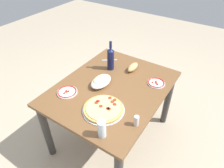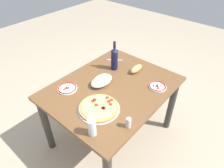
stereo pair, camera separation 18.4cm
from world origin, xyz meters
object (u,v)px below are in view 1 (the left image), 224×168
object	(u,v)px
pepperoni_pizza	(103,109)
water_glass	(102,129)
dining_table	(112,96)
side_plate_near	(67,92)
bread_loaf	(133,67)
side_plate_far	(156,83)
wine_bottle	(111,58)
spice_shaker	(136,121)
baked_pasta_dish	(101,81)

from	to	relation	value
pepperoni_pizza	water_glass	world-z (taller)	water_glass
dining_table	pepperoni_pizza	world-z (taller)	pepperoni_pizza
side_plate_near	bread_loaf	xyz separation A→B (m)	(-0.64, 0.31, 0.02)
side_plate_far	water_glass	bearing A→B (deg)	-5.98
wine_bottle	side_plate_near	distance (m)	0.56
spice_shaker	wine_bottle	bearing A→B (deg)	-132.44
spice_shaker	pepperoni_pizza	bearing A→B (deg)	-88.39
pepperoni_pizza	water_glass	bearing A→B (deg)	33.02
dining_table	wine_bottle	size ratio (longest dim) A/B	3.81
baked_pasta_dish	spice_shaker	size ratio (longest dim) A/B	2.76
pepperoni_pizza	water_glass	size ratio (longest dim) A/B	2.46
baked_pasta_dish	wine_bottle	world-z (taller)	wine_bottle
dining_table	bread_loaf	world-z (taller)	bread_loaf
dining_table	side_plate_far	bearing A→B (deg)	129.18
wine_bottle	side_plate_far	bearing A→B (deg)	92.43
dining_table	water_glass	size ratio (longest dim) A/B	8.40
water_glass	bread_loaf	distance (m)	0.88
baked_pasta_dish	side_plate_far	xyz separation A→B (m)	(-0.29, 0.43, -0.03)
pepperoni_pizza	side_plate_near	world-z (taller)	pepperoni_pizza
wine_bottle	bread_loaf	xyz separation A→B (m)	(-0.11, 0.20, -0.09)
dining_table	side_plate_near	size ratio (longest dim) A/B	6.53
dining_table	water_glass	distance (m)	0.59
baked_pasta_dish	wine_bottle	distance (m)	0.29
pepperoni_pizza	side_plate_far	distance (m)	0.60
pepperoni_pizza	bread_loaf	size ratio (longest dim) A/B	2.01
dining_table	baked_pasta_dish	size ratio (longest dim) A/B	4.89
pepperoni_pizza	baked_pasta_dish	distance (m)	0.34
side_plate_far	spice_shaker	xyz separation A→B (m)	(0.55, 0.08, 0.03)
baked_pasta_dish	dining_table	bearing A→B (deg)	105.82
side_plate_near	bread_loaf	world-z (taller)	bread_loaf
side_plate_far	spice_shaker	world-z (taller)	spice_shaker
baked_pasta_dish	water_glass	bearing A→B (deg)	36.38
side_plate_near	bread_loaf	size ratio (longest dim) A/B	1.05
pepperoni_pizza	wine_bottle	xyz separation A→B (m)	(-0.53, -0.28, 0.11)
baked_pasta_dish	bread_loaf	xyz separation A→B (m)	(-0.38, 0.13, -0.01)
wine_bottle	side_plate_near	size ratio (longest dim) A/B	1.72
water_glass	side_plate_near	distance (m)	0.57
baked_pasta_dish	side_plate_far	bearing A→B (deg)	124.48
dining_table	wine_bottle	bearing A→B (deg)	-144.10
baked_pasta_dish	bread_loaf	size ratio (longest dim) A/B	1.40
dining_table	wine_bottle	xyz separation A→B (m)	(-0.24, -0.18, 0.24)
dining_table	spice_shaker	world-z (taller)	spice_shaker
dining_table	side_plate_near	distance (m)	0.43
baked_pasta_dish	side_plate_near	world-z (taller)	baked_pasta_dish
water_glass	side_plate_near	xyz separation A→B (m)	(-0.21, -0.53, -0.06)
water_glass	spice_shaker	world-z (taller)	water_glass
pepperoni_pizza	side_plate_far	bearing A→B (deg)	158.77
dining_table	baked_pasta_dish	bearing A→B (deg)	-74.18
water_glass	bread_loaf	size ratio (longest dim) A/B	0.82
dining_table	spice_shaker	size ratio (longest dim) A/B	13.49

